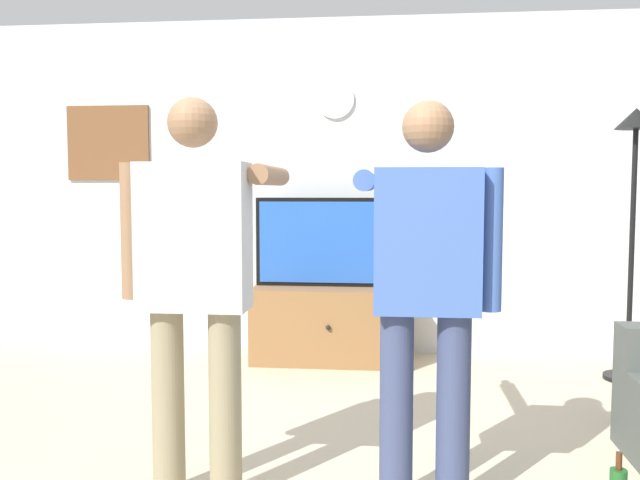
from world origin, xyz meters
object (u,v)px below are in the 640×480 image
wall_clock (335,99)px  floor_lamp (634,187)px  framed_picture (109,143)px  tv_stand (331,324)px  person_standing_nearer_couch (426,280)px  television (332,242)px  person_standing_nearer_lamp (196,272)px

wall_clock → floor_lamp: bearing=-15.7°
framed_picture → wall_clock: bearing=-0.2°
tv_stand → person_standing_nearer_couch: person_standing_nearer_couch is taller
television → framed_picture: (-1.90, 0.25, 0.79)m
television → wall_clock: bearing=90.0°
tv_stand → wall_clock: 1.78m
wall_clock → floor_lamp: size_ratio=0.16×
television → person_standing_nearer_couch: (0.60, -2.39, 0.04)m
person_standing_nearer_lamp → wall_clock: bearing=82.0°
tv_stand → person_standing_nearer_couch: (0.60, -2.34, 0.67)m
television → tv_stand: bearing=-90.0°
person_standing_nearer_lamp → framed_picture: bearing=120.0°
person_standing_nearer_couch → tv_stand: bearing=104.3°
person_standing_nearer_lamp → floor_lamp: bearing=39.5°
tv_stand → floor_lamp: floor_lamp is taller
person_standing_nearer_lamp → television: bearing=81.2°
television → framed_picture: 2.07m
floor_lamp → person_standing_nearer_couch: floor_lamp is taller
tv_stand → person_standing_nearer_lamp: bearing=-99.0°
television → floor_lamp: 2.18m
tv_stand → person_standing_nearer_couch: 2.51m
television → framed_picture: bearing=172.5°
television → wall_clock: size_ratio=3.90×
tv_stand → person_standing_nearer_lamp: person_standing_nearer_lamp is taller
person_standing_nearer_couch → floor_lamp: bearing=53.4°
wall_clock → person_standing_nearer_lamp: size_ratio=0.18×
tv_stand → person_standing_nearer_lamp: size_ratio=0.70×
framed_picture → floor_lamp: size_ratio=0.37×
person_standing_nearer_couch → television: bearing=104.1°
person_standing_nearer_lamp → tv_stand: bearing=81.0°
wall_clock → framed_picture: bearing=179.8°
person_standing_nearer_lamp → person_standing_nearer_couch: person_standing_nearer_lamp is taller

